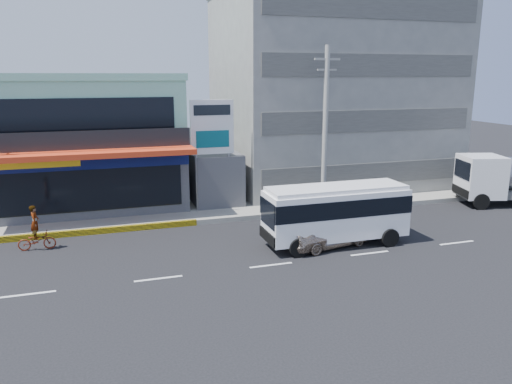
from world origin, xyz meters
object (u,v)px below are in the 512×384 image
(concrete_building, at_px, (331,93))
(motorcycle_rider, at_px, (36,235))
(satellite_dish, at_px, (214,151))
(utility_pole_near, at_px, (325,129))
(billboard, at_px, (212,133))
(sedan, at_px, (327,232))
(shop_building, at_px, (82,144))
(minibus, at_px, (336,210))

(concrete_building, bearing_deg, motorcycle_rider, -154.57)
(satellite_dish, height_order, utility_pole_near, utility_pole_near)
(billboard, height_order, motorcycle_rider, billboard)
(billboard, bearing_deg, sedan, -62.95)
(billboard, xyz_separation_m, motorcycle_rider, (-9.68, -3.80, -4.19))
(satellite_dish, xyz_separation_m, sedan, (3.43, -9.50, -2.83))
(satellite_dish, distance_m, sedan, 10.49)
(satellite_dish, relative_size, motorcycle_rider, 0.67)
(billboard, relative_size, utility_pole_near, 0.69)
(shop_building, height_order, minibus, shop_building)
(concrete_building, bearing_deg, minibus, -114.30)
(billboard, bearing_deg, satellite_dish, 74.48)
(minibus, bearing_deg, satellite_dish, 113.29)
(billboard, bearing_deg, minibus, -59.00)
(billboard, height_order, sedan, billboard)
(motorcycle_rider, bearing_deg, shop_building, 75.70)
(concrete_building, distance_m, satellite_dish, 11.30)
(shop_building, bearing_deg, billboard, -32.32)
(motorcycle_rider, bearing_deg, satellite_dish, 28.80)
(motorcycle_rider, bearing_deg, minibus, -14.61)
(utility_pole_near, relative_size, motorcycle_rider, 4.48)
(sedan, bearing_deg, concrete_building, -37.27)
(shop_building, xyz_separation_m, sedan, (11.43, -12.44, -3.25))
(shop_building, height_order, utility_pole_near, utility_pole_near)
(billboard, height_order, minibus, billboard)
(shop_building, bearing_deg, motorcycle_rider, -104.30)
(shop_building, bearing_deg, utility_pole_near, -25.06)
(shop_building, height_order, billboard, shop_building)
(utility_pole_near, bearing_deg, motorcycle_rider, -172.97)
(concrete_building, relative_size, sedan, 3.65)
(sedan, bearing_deg, shop_building, 31.25)
(motorcycle_rider, bearing_deg, sedan, -16.00)
(minibus, relative_size, sedan, 1.64)
(minibus, height_order, sedan, minibus)
(satellite_dish, distance_m, billboard, 2.31)
(shop_building, xyz_separation_m, satellite_dish, (8.00, -2.95, -0.42))
(minibus, xyz_separation_m, motorcycle_rider, (-14.18, 3.70, -1.05))
(utility_pole_near, bearing_deg, satellite_dish, 149.04)
(satellite_dish, xyz_separation_m, motorcycle_rider, (-10.18, -5.60, -2.84))
(billboard, distance_m, utility_pole_near, 6.75)
(billboard, xyz_separation_m, utility_pole_near, (6.50, -1.80, 0.22))
(motorcycle_rider, bearing_deg, concrete_building, 25.43)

